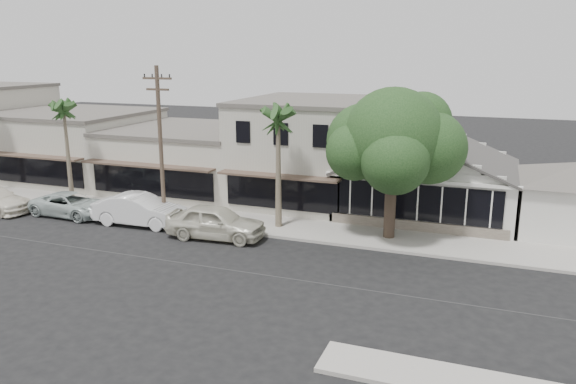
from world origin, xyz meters
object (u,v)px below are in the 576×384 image
at_px(car_0, 216,222).
at_px(shade_tree, 393,140).
at_px(car_1, 140,210).
at_px(car_2, 71,205).
at_px(utility_pole, 161,142).

relative_size(car_0, shade_tree, 0.66).
bearing_deg(car_1, car_2, 86.54).
height_order(car_0, car_1, car_0).
bearing_deg(car_0, car_1, 79.32).
bearing_deg(shade_tree, car_2, -172.19).
bearing_deg(car_2, utility_pole, -81.64).
bearing_deg(car_2, car_0, -91.77).
height_order(utility_pole, car_1, utility_pole).
xyz_separation_m(car_0, shade_tree, (8.65, 3.26, 4.38)).
xyz_separation_m(utility_pole, shade_tree, (12.72, 1.90, 0.50)).
relative_size(car_1, shade_tree, 0.67).
height_order(car_1, shade_tree, shade_tree).
xyz_separation_m(utility_pole, car_0, (4.06, -1.36, -3.88)).
bearing_deg(car_0, utility_pole, 67.32).
distance_m(car_2, shade_tree, 19.58).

